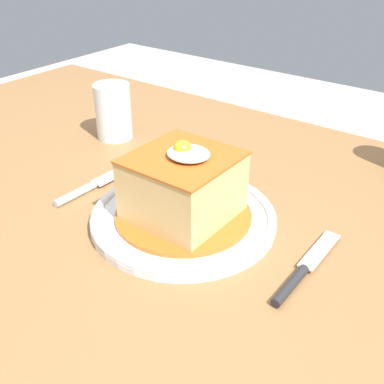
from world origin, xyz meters
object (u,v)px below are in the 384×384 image
object	(u,v)px
main_plate	(183,217)
knife	(299,275)
fork	(86,189)
drinking_glass	(114,115)

from	to	relation	value
main_plate	knife	xyz separation A→B (m)	(0.18, -0.01, -0.00)
fork	knife	world-z (taller)	same
knife	drinking_glass	xyz separation A→B (m)	(-0.47, 0.16, 0.04)
drinking_glass	main_plate	bearing A→B (deg)	-27.98
main_plate	drinking_glass	world-z (taller)	drinking_glass
main_plate	knife	size ratio (longest dim) A/B	1.57
main_plate	knife	distance (m)	0.18
main_plate	drinking_glass	bearing A→B (deg)	152.02
knife	drinking_glass	size ratio (longest dim) A/B	1.57
fork	knife	size ratio (longest dim) A/B	0.86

